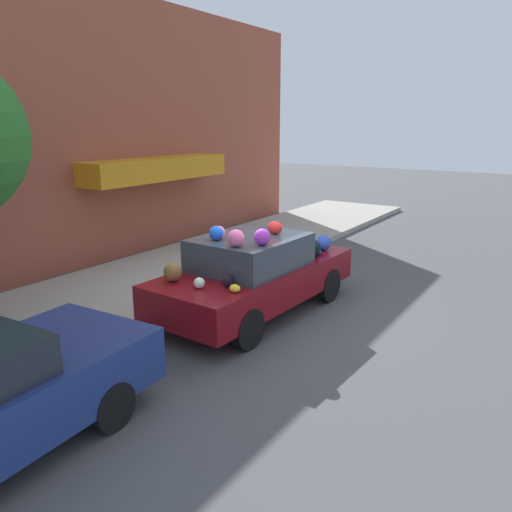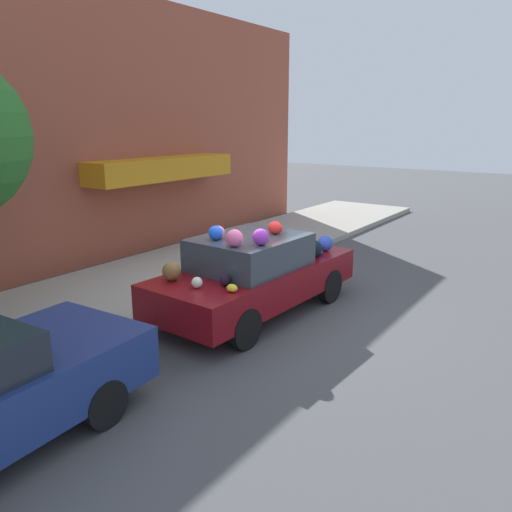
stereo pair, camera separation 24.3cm
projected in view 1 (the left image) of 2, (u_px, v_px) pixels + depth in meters
ground_plane at (250, 311)px, 9.06m from camera, size 60.00×60.00×0.00m
sidewalk_curb at (144, 282)px, 10.48m from camera, size 24.00×3.20×0.15m
building_facade at (69, 133)px, 10.99m from camera, size 18.00×1.20×6.29m
fire_hydrant at (199, 268)px, 9.97m from camera, size 0.20×0.20×0.70m
art_car at (255, 272)px, 8.79m from camera, size 4.20×1.88×1.71m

